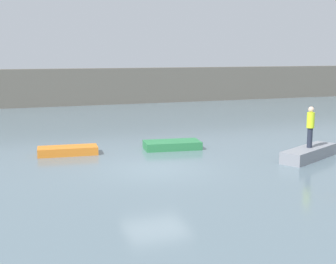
% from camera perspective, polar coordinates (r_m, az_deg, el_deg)
% --- Properties ---
extents(ground_plane, '(120.00, 120.00, 0.00)m').
position_cam_1_polar(ground_plane, '(18.15, -1.52, -4.55)').
color(ground_plane, slate).
extents(embankment_wall, '(80.00, 1.20, 3.18)m').
position_cam_1_polar(embankment_wall, '(41.06, -12.19, 5.40)').
color(embankment_wall, '#666056').
rests_on(embankment_wall, ground_plane).
extents(rowboat_orange, '(2.69, 1.26, 0.36)m').
position_cam_1_polar(rowboat_orange, '(21.12, -12.20, -2.25)').
color(rowboat_orange, orange).
rests_on(rowboat_orange, ground_plane).
extents(rowboat_green, '(2.77, 1.62, 0.37)m').
position_cam_1_polar(rowboat_green, '(21.90, 0.51, -1.60)').
color(rowboat_green, '#2D7F47').
rests_on(rowboat_green, ground_plane).
extents(rowboat_grey, '(3.44, 2.36, 0.50)m').
position_cam_1_polar(rowboat_grey, '(20.66, 16.91, -2.51)').
color(rowboat_grey, gray).
rests_on(rowboat_grey, ground_plane).
extents(person_hiviz_shirt, '(0.32, 0.32, 1.75)m').
position_cam_1_polar(person_hiviz_shirt, '(20.45, 17.08, 0.85)').
color(person_hiviz_shirt, '#232838').
rests_on(person_hiviz_shirt, rowboat_grey).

